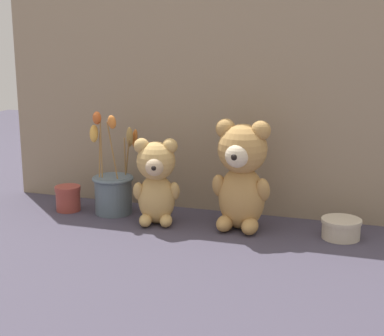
{
  "coord_description": "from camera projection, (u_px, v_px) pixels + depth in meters",
  "views": [
    {
      "loc": [
        0.5,
        -1.53,
        0.55
      ],
      "look_at": [
        0.0,
        0.02,
        0.16
      ],
      "focal_mm": 55.0,
      "sensor_mm": 36.0,
      "label": 1
    }
  ],
  "objects": [
    {
      "name": "ground_plane",
      "position": [
        190.0,
        225.0,
        1.69
      ],
      "size": [
        4.0,
        4.0,
        0.0
      ],
      "primitive_type": "plane",
      "color": "#3D3847"
    },
    {
      "name": "backdrop_wall",
      "position": [
        207.0,
        100.0,
        1.77
      ],
      "size": [
        1.31,
        0.02,
        0.68
      ],
      "color": "gray",
      "rests_on": "ground"
    },
    {
      "name": "teddy_bear_large",
      "position": [
        242.0,
        173.0,
        1.62
      ],
      "size": [
        0.17,
        0.16,
        0.31
      ],
      "color": "tan",
      "rests_on": "ground"
    },
    {
      "name": "teddy_bear_medium",
      "position": [
        156.0,
        180.0,
        1.68
      ],
      "size": [
        0.14,
        0.13,
        0.25
      ],
      "color": "tan",
      "rests_on": "ground"
    },
    {
      "name": "flower_vase",
      "position": [
        113.0,
        188.0,
        1.79
      ],
      "size": [
        0.14,
        0.13,
        0.31
      ],
      "color": "slate",
      "rests_on": "ground"
    },
    {
      "name": "decorative_tin_tall",
      "position": [
        68.0,
        198.0,
        1.82
      ],
      "size": [
        0.08,
        0.08,
        0.08
      ],
      "color": "#993D33",
      "rests_on": "ground"
    },
    {
      "name": "decorative_tin_short",
      "position": [
        341.0,
        228.0,
        1.58
      ],
      "size": [
        0.11,
        0.11,
        0.05
      ],
      "color": "beige",
      "rests_on": "ground"
    }
  ]
}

